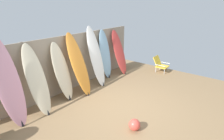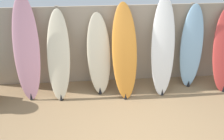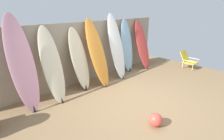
{
  "view_description": "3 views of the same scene",
  "coord_description": "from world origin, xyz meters",
  "px_view_note": "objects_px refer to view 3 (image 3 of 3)",
  "views": [
    {
      "loc": [
        -3.44,
        -2.39,
        2.67
      ],
      "look_at": [
        0.26,
        0.49,
        0.91
      ],
      "focal_mm": 28.0,
      "sensor_mm": 36.0,
      "label": 1
    },
    {
      "loc": [
        -0.72,
        -3.12,
        3.18
      ],
      "look_at": [
        -0.39,
        0.88,
        0.9
      ],
      "focal_mm": 40.0,
      "sensor_mm": 36.0,
      "label": 2
    },
    {
      "loc": [
        -3.15,
        -2.25,
        2.19
      ],
      "look_at": [
        -0.37,
        0.62,
        0.74
      ],
      "focal_mm": 28.0,
      "sensor_mm": 36.0,
      "label": 3
    }
  ],
  "objects_px": {
    "beach_chair": "(188,59)",
    "surfboard_orange_3": "(97,53)",
    "beach_ball": "(156,120)",
    "surfboard_cream_1": "(52,65)",
    "surfboard_white_4": "(116,47)",
    "surfboard_pink_0": "(22,65)",
    "surfboard_red_6": "(142,45)",
    "surfboard_skyblue_5": "(127,46)",
    "surfboard_cream_2": "(79,60)"
  },
  "relations": [
    {
      "from": "beach_chair",
      "to": "surfboard_orange_3",
      "type": "bearing_deg",
      "value": 150.86
    },
    {
      "from": "beach_ball",
      "to": "surfboard_cream_1",
      "type": "bearing_deg",
      "value": 110.46
    },
    {
      "from": "surfboard_cream_1",
      "to": "surfboard_white_4",
      "type": "height_order",
      "value": "surfboard_white_4"
    },
    {
      "from": "surfboard_pink_0",
      "to": "surfboard_red_6",
      "type": "height_order",
      "value": "surfboard_pink_0"
    },
    {
      "from": "surfboard_cream_1",
      "to": "surfboard_pink_0",
      "type": "bearing_deg",
      "value": 175.58
    },
    {
      "from": "surfboard_cream_1",
      "to": "beach_chair",
      "type": "height_order",
      "value": "surfboard_cream_1"
    },
    {
      "from": "surfboard_pink_0",
      "to": "surfboard_white_4",
      "type": "xyz_separation_m",
      "value": [
        2.81,
        -0.05,
        -0.03
      ]
    },
    {
      "from": "surfboard_pink_0",
      "to": "surfboard_orange_3",
      "type": "height_order",
      "value": "surfboard_pink_0"
    },
    {
      "from": "surfboard_orange_3",
      "to": "beach_chair",
      "type": "xyz_separation_m",
      "value": [
        3.4,
        -1.22,
        -0.63
      ]
    },
    {
      "from": "surfboard_pink_0",
      "to": "surfboard_skyblue_5",
      "type": "height_order",
      "value": "surfboard_pink_0"
    },
    {
      "from": "surfboard_pink_0",
      "to": "surfboard_white_4",
      "type": "relative_size",
      "value": 1.04
    },
    {
      "from": "beach_chair",
      "to": "surfboard_white_4",
      "type": "bearing_deg",
      "value": 144.74
    },
    {
      "from": "surfboard_pink_0",
      "to": "surfboard_cream_1",
      "type": "bearing_deg",
      "value": -4.42
    },
    {
      "from": "surfboard_pink_0",
      "to": "beach_chair",
      "type": "distance_m",
      "value": 5.6
    },
    {
      "from": "surfboard_skyblue_5",
      "to": "beach_chair",
      "type": "bearing_deg",
      "value": -37.01
    },
    {
      "from": "surfboard_red_6",
      "to": "surfboard_cream_1",
      "type": "bearing_deg",
      "value": -179.67
    },
    {
      "from": "surfboard_pink_0",
      "to": "surfboard_cream_2",
      "type": "distance_m",
      "value": 1.48
    },
    {
      "from": "surfboard_cream_1",
      "to": "beach_ball",
      "type": "xyz_separation_m",
      "value": [
        0.88,
        -2.36,
        -0.76
      ]
    },
    {
      "from": "surfboard_cream_2",
      "to": "surfboard_red_6",
      "type": "bearing_deg",
      "value": -1.43
    },
    {
      "from": "surfboard_cream_1",
      "to": "surfboard_white_4",
      "type": "distance_m",
      "value": 2.18
    },
    {
      "from": "surfboard_skyblue_5",
      "to": "beach_chair",
      "type": "relative_size",
      "value": 2.9
    },
    {
      "from": "surfboard_white_4",
      "to": "surfboard_pink_0",
      "type": "bearing_deg",
      "value": 178.95
    },
    {
      "from": "surfboard_orange_3",
      "to": "surfboard_red_6",
      "type": "height_order",
      "value": "surfboard_orange_3"
    },
    {
      "from": "surfboard_pink_0",
      "to": "surfboard_red_6",
      "type": "distance_m",
      "value": 4.21
    },
    {
      "from": "beach_ball",
      "to": "surfboard_cream_2",
      "type": "bearing_deg",
      "value": 91.11
    },
    {
      "from": "surfboard_red_6",
      "to": "surfboard_white_4",
      "type": "bearing_deg",
      "value": -179.05
    },
    {
      "from": "beach_chair",
      "to": "surfboard_cream_1",
      "type": "bearing_deg",
      "value": 155.84
    },
    {
      "from": "surfboard_white_4",
      "to": "surfboard_skyblue_5",
      "type": "bearing_deg",
      "value": 13.94
    },
    {
      "from": "surfboard_skyblue_5",
      "to": "beach_ball",
      "type": "height_order",
      "value": "surfboard_skyblue_5"
    },
    {
      "from": "surfboard_cream_2",
      "to": "surfboard_skyblue_5",
      "type": "bearing_deg",
      "value": 2.26
    },
    {
      "from": "surfboard_cream_2",
      "to": "surfboard_white_4",
      "type": "distance_m",
      "value": 1.36
    },
    {
      "from": "surfboard_white_4",
      "to": "surfboard_red_6",
      "type": "distance_m",
      "value": 1.4
    },
    {
      "from": "surfboard_pink_0",
      "to": "surfboard_cream_2",
      "type": "height_order",
      "value": "surfboard_pink_0"
    },
    {
      "from": "surfboard_orange_3",
      "to": "beach_chair",
      "type": "height_order",
      "value": "surfboard_orange_3"
    },
    {
      "from": "surfboard_orange_3",
      "to": "beach_ball",
      "type": "relative_size",
      "value": 7.24
    },
    {
      "from": "surfboard_pink_0",
      "to": "surfboard_cream_1",
      "type": "height_order",
      "value": "surfboard_pink_0"
    },
    {
      "from": "surfboard_white_4",
      "to": "beach_ball",
      "type": "distance_m",
      "value": 2.83
    },
    {
      "from": "surfboard_cream_2",
      "to": "surfboard_cream_1",
      "type": "bearing_deg",
      "value": -173.88
    },
    {
      "from": "surfboard_orange_3",
      "to": "surfboard_white_4",
      "type": "distance_m",
      "value": 0.82
    },
    {
      "from": "surfboard_red_6",
      "to": "surfboard_orange_3",
      "type": "bearing_deg",
      "value": -178.55
    },
    {
      "from": "surfboard_orange_3",
      "to": "surfboard_white_4",
      "type": "height_order",
      "value": "surfboard_white_4"
    },
    {
      "from": "surfboard_red_6",
      "to": "beach_ball",
      "type": "xyz_separation_m",
      "value": [
        -2.7,
        -2.38,
        -0.73
      ]
    },
    {
      "from": "surfboard_cream_1",
      "to": "surfboard_red_6",
      "type": "distance_m",
      "value": 3.58
    },
    {
      "from": "surfboard_cream_1",
      "to": "surfboard_cream_2",
      "type": "distance_m",
      "value": 0.84
    },
    {
      "from": "surfboard_skyblue_5",
      "to": "beach_ball",
      "type": "bearing_deg",
      "value": -128.27
    },
    {
      "from": "surfboard_pink_0",
      "to": "surfboard_cream_2",
      "type": "xyz_separation_m",
      "value": [
        1.47,
        0.04,
        -0.2
      ]
    },
    {
      "from": "surfboard_cream_1",
      "to": "surfboard_orange_3",
      "type": "distance_m",
      "value": 1.37
    },
    {
      "from": "surfboard_cream_1",
      "to": "beach_chair",
      "type": "distance_m",
      "value": 4.96
    },
    {
      "from": "beach_ball",
      "to": "surfboard_red_6",
      "type": "bearing_deg",
      "value": 41.4
    },
    {
      "from": "surfboard_cream_1",
      "to": "surfboard_white_4",
      "type": "bearing_deg",
      "value": -0.06
    }
  ]
}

